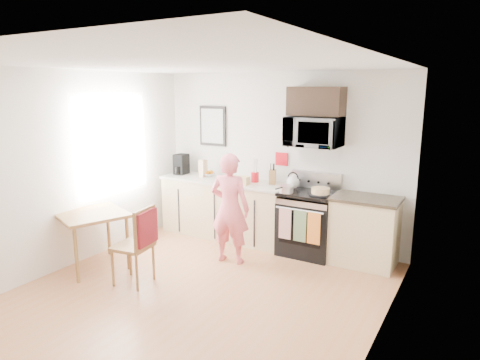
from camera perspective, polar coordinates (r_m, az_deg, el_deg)
The scene contains 27 objects.
floor at distance 5.10m, azimuth -6.49°, elevation -15.46°, with size 4.60×4.60×0.00m, color #B06F44.
back_wall at distance 6.59m, azimuth 5.23°, elevation 2.85°, with size 4.00×0.04×2.60m, color silver.
left_wall at distance 6.04m, azimuth -22.22°, elevation 1.16°, with size 0.04×4.60×2.60m, color silver.
right_wall at distance 3.82m, azimuth 17.93°, elevation -4.45°, with size 0.04×4.60×2.60m, color silver.
ceiling at distance 4.53m, azimuth -7.30°, elevation 15.15°, with size 4.00×4.60×0.04m, color silver.
window at distance 6.49m, azimuth -16.63°, elevation 4.49°, with size 0.06×1.40×1.50m.
cabinet_left at distance 6.89m, azimuth -2.02°, elevation -3.94°, with size 2.10×0.60×0.90m, color #CBB882.
countertop_left at distance 6.78m, azimuth -2.05°, elevation -0.12°, with size 2.14×0.64×0.04m, color beige.
cabinet_right at distance 6.06m, azimuth 16.27°, elevation -6.70°, with size 0.84×0.60×0.90m, color #CBB882.
countertop_right at distance 5.93m, azimuth 16.53°, elevation -2.39°, with size 0.88×0.64×0.04m, color black.
range at distance 6.26m, azimuth 9.07°, elevation -5.88°, with size 0.76×0.70×1.16m.
microwave at distance 6.09m, azimuth 9.84°, elevation 6.34°, with size 0.76×0.51×0.42m, color silver.
upper_cabinet at distance 6.11m, azimuth 10.13°, elevation 10.29°, with size 0.76×0.35×0.40m, color black.
wall_art at distance 7.10m, azimuth -3.66°, elevation 7.20°, with size 0.50×0.04×0.65m.
wall_trivet at distance 6.56m, azimuth 5.57°, elevation 2.80°, with size 0.20×0.02×0.20m, color #B60F1B.
person at distance 5.81m, azimuth -1.35°, elevation -3.81°, with size 0.55×0.36×1.52m, color #DE3D5B.
dining_table at distance 5.96m, azimuth -19.14°, elevation -4.98°, with size 0.91×0.91×0.76m.
chair at distance 5.28m, azimuth -13.01°, elevation -7.26°, with size 0.51×0.46×0.97m.
knife_block at distance 6.46m, azimuth 4.36°, elevation 0.41°, with size 0.10×0.14×0.21m, color brown.
utensil_crock at distance 6.58m, azimuth 2.00°, elevation 0.99°, with size 0.12×0.12×0.37m.
fruit_bowl at distance 7.05m, azimuth -4.34°, elevation 0.84°, with size 0.25×0.25×0.11m.
milk_carton at distance 6.99m, azimuth -4.95°, elevation 1.56°, with size 0.11×0.11×0.28m, color tan.
coffee_maker at distance 7.26m, azimuth -7.89°, elevation 2.03°, with size 0.21×0.29×0.34m.
bread_bag at distance 6.44m, azimuth -0.27°, elevation -0.02°, with size 0.33×0.16×0.12m, color tan.
cake at distance 5.95m, azimuth 10.68°, elevation -1.53°, with size 0.30×0.30×0.10m.
kettle at distance 6.27m, azimuth 7.08°, elevation -0.18°, with size 0.19×0.19×0.24m.
pot at distance 6.01m, azimuth 6.18°, elevation -1.21°, with size 0.20×0.34×0.10m.
Camera 1 is at (2.74, -3.60, 2.35)m, focal length 32.00 mm.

